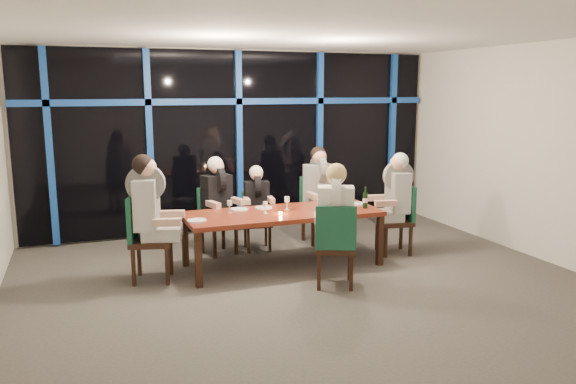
# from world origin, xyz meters

# --- Properties ---
(room) EXTENTS (7.04, 7.00, 3.02)m
(room) POSITION_xyz_m (0.00, 0.00, 2.02)
(room) COLOR #514D47
(room) RESTS_ON ground
(window_wall) EXTENTS (6.86, 0.43, 2.94)m
(window_wall) POSITION_xyz_m (0.01, 2.93, 1.55)
(window_wall) COLOR black
(window_wall) RESTS_ON ground
(dining_table) EXTENTS (2.60, 1.00, 0.75)m
(dining_table) POSITION_xyz_m (0.00, 0.80, 0.68)
(dining_table) COLOR maroon
(dining_table) RESTS_ON ground
(chair_far_left) EXTENTS (0.56, 0.56, 0.97)m
(chair_far_left) POSITION_xyz_m (-0.70, 1.73, 0.54)
(chair_far_left) COLOR black
(chair_far_left) RESTS_ON ground
(chair_far_mid) EXTENTS (0.45, 0.45, 0.86)m
(chair_far_mid) POSITION_xyz_m (-0.08, 1.73, 0.48)
(chair_far_mid) COLOR black
(chair_far_mid) RESTS_ON ground
(chair_far_right) EXTENTS (0.48, 0.48, 1.02)m
(chair_far_right) POSITION_xyz_m (0.93, 1.79, 0.57)
(chair_far_right) COLOR black
(chair_far_right) RESTS_ON ground
(chair_end_left) EXTENTS (0.62, 0.62, 1.08)m
(chair_end_left) POSITION_xyz_m (-1.82, 0.84, 0.60)
(chair_end_left) COLOR black
(chair_end_left) RESTS_ON ground
(chair_end_right) EXTENTS (0.54, 0.54, 1.00)m
(chair_end_right) POSITION_xyz_m (1.80, 0.76, 0.56)
(chair_end_right) COLOR black
(chair_end_right) RESTS_ON ground
(chair_near_mid) EXTENTS (0.63, 0.63, 1.03)m
(chair_near_mid) POSITION_xyz_m (0.29, -0.23, 0.57)
(chair_near_mid) COLOR black
(chair_near_mid) RESTS_ON ground
(diner_far_left) EXTENTS (0.57, 0.66, 0.94)m
(diner_far_left) POSITION_xyz_m (-0.68, 1.65, 0.92)
(diner_far_left) COLOR black
(diner_far_left) RESTS_ON ground
(diner_far_mid) EXTENTS (0.46, 0.56, 0.84)m
(diner_far_mid) POSITION_xyz_m (-0.09, 1.65, 0.82)
(diner_far_mid) COLOR black
(diner_far_mid) RESTS_ON ground
(diner_far_right) EXTENTS (0.51, 0.63, 0.99)m
(diner_far_right) POSITION_xyz_m (0.93, 1.71, 0.97)
(diner_far_right) COLOR black
(diner_far_right) RESTS_ON ground
(diner_end_left) EXTENTS (0.73, 0.63, 1.06)m
(diner_end_left) POSITION_xyz_m (-1.73, 0.82, 1.03)
(diner_end_left) COLOR black
(diner_end_left) RESTS_ON ground
(diner_end_right) EXTENTS (0.67, 0.55, 0.98)m
(diner_end_right) POSITION_xyz_m (1.71, 0.78, 0.96)
(diner_end_right) COLOR black
(diner_end_right) RESTS_ON ground
(diner_near_mid) EXTENTS (0.64, 0.71, 1.00)m
(diner_near_mid) POSITION_xyz_m (0.32, -0.15, 0.98)
(diner_near_mid) COLOR silver
(diner_near_mid) RESTS_ON ground
(plate_far_left) EXTENTS (0.24, 0.24, 0.01)m
(plate_far_left) POSITION_xyz_m (-0.51, 1.11, 0.76)
(plate_far_left) COLOR white
(plate_far_left) RESTS_ON dining_table
(plate_far_mid) EXTENTS (0.24, 0.24, 0.01)m
(plate_far_mid) POSITION_xyz_m (-0.17, 1.10, 0.76)
(plate_far_mid) COLOR white
(plate_far_mid) RESTS_ON dining_table
(plate_far_right) EXTENTS (0.24, 0.24, 0.01)m
(plate_far_right) POSITION_xyz_m (0.94, 1.14, 0.76)
(plate_far_right) COLOR white
(plate_far_right) RESTS_ON dining_table
(plate_end_left) EXTENTS (0.24, 0.24, 0.01)m
(plate_end_left) POSITION_xyz_m (-1.18, 0.67, 0.76)
(plate_end_left) COLOR white
(plate_end_left) RESTS_ON dining_table
(plate_end_right) EXTENTS (0.24, 0.24, 0.01)m
(plate_end_right) POSITION_xyz_m (1.16, 0.88, 0.76)
(plate_end_right) COLOR white
(plate_end_right) RESTS_ON dining_table
(plate_near_mid) EXTENTS (0.24, 0.24, 0.01)m
(plate_near_mid) POSITION_xyz_m (0.55, 0.36, 0.76)
(plate_near_mid) COLOR white
(plate_near_mid) RESTS_ON dining_table
(wine_bottle) EXTENTS (0.07, 0.07, 0.31)m
(wine_bottle) POSITION_xyz_m (1.13, 0.60, 0.87)
(wine_bottle) COLOR black
(wine_bottle) RESTS_ON dining_table
(water_pitcher) EXTENTS (0.12, 0.11, 0.19)m
(water_pitcher) POSITION_xyz_m (0.73, 0.57, 0.85)
(water_pitcher) COLOR white
(water_pitcher) RESTS_ON dining_table
(tea_light) EXTENTS (0.05, 0.05, 0.03)m
(tea_light) POSITION_xyz_m (-0.08, 0.66, 0.76)
(tea_light) COLOR #F9AA4A
(tea_light) RESTS_ON dining_table
(wine_glass_a) EXTENTS (0.06, 0.06, 0.16)m
(wine_glass_a) POSITION_xyz_m (-0.25, 0.78, 0.86)
(wine_glass_a) COLOR silver
(wine_glass_a) RESTS_ON dining_table
(wine_glass_b) EXTENTS (0.07, 0.07, 0.18)m
(wine_glass_b) POSITION_xyz_m (0.10, 0.89, 0.88)
(wine_glass_b) COLOR silver
(wine_glass_b) RESTS_ON dining_table
(wine_glass_c) EXTENTS (0.06, 0.06, 0.17)m
(wine_glass_c) POSITION_xyz_m (0.54, 0.80, 0.87)
(wine_glass_c) COLOR silver
(wine_glass_c) RESTS_ON dining_table
(wine_glass_d) EXTENTS (0.06, 0.06, 0.17)m
(wine_glass_d) POSITION_xyz_m (-0.68, 0.97, 0.87)
(wine_glass_d) COLOR white
(wine_glass_d) RESTS_ON dining_table
(wine_glass_e) EXTENTS (0.07, 0.07, 0.18)m
(wine_glass_e) POSITION_xyz_m (0.94, 1.00, 0.88)
(wine_glass_e) COLOR white
(wine_glass_e) RESTS_ON dining_table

